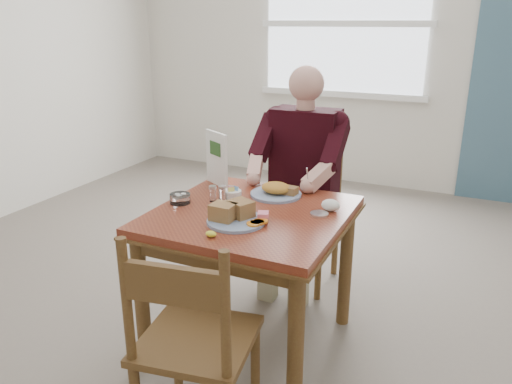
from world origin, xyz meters
The scene contains 16 objects.
floor centered at (0.00, 0.00, 0.00)m, with size 6.00×6.00×0.00m, color slate.
wall_back centered at (0.00, 3.00, 1.40)m, with size 5.50×5.50×0.00m, color silver.
lemon_wedge centered at (-0.02, -0.35, 0.76)m, with size 0.05×0.03×0.03m, color yellow.
napkin centered at (0.35, 0.17, 0.78)m, with size 0.09×0.07×0.06m, color white.
metal_dish centered at (0.32, 0.09, 0.76)m, with size 0.09×0.09×0.01m, color silver.
window centered at (-0.40, 2.97, 1.60)m, with size 1.72×0.04×1.42m.
table centered at (0.00, 0.00, 0.64)m, with size 0.92×0.92×0.75m.
chair_far centered at (0.00, 0.80, 0.48)m, with size 0.42×0.42×0.95m.
chair_near centered at (0.09, -0.71, 0.48)m, with size 0.48×0.48×0.95m.
diner centered at (0.00, 0.71, 0.81)m, with size 0.53×0.56×1.39m.
near_plate centered at (-0.01, -0.15, 0.78)m, with size 0.31×0.31×0.09m.
far_plate centered at (0.03, 0.26, 0.78)m, with size 0.29×0.29×0.07m.
caddy centered at (-0.16, 0.12, 0.77)m, with size 0.10×0.10×0.07m.
shakers centered at (-0.22, 0.06, 0.79)m, with size 0.09×0.07×0.08m.
creamer centered at (-0.38, -0.05, 0.78)m, with size 0.13×0.13×0.05m.
menu centered at (-0.35, 0.30, 0.90)m, with size 0.18×0.12×0.30m.
Camera 1 is at (0.97, -2.04, 1.63)m, focal length 35.00 mm.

